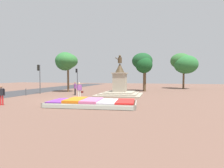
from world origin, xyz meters
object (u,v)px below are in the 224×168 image
(traffic_light_far_corner, at_px, (77,75))
(pedestrian_near_planter, at_px, (75,87))
(traffic_light_mid_block, at_px, (39,74))
(pedestrian_crossing_plaza, at_px, (1,94))
(kerb_bollard_mid_a, at_px, (2,94))
(statue_monument, at_px, (120,87))
(flower_planter, at_px, (92,103))
(kerb_bollard_mid_b, at_px, (26,92))
(pedestrian_with_handbag, at_px, (80,89))

(traffic_light_far_corner, height_order, pedestrian_near_planter, traffic_light_far_corner)
(traffic_light_mid_block, relative_size, pedestrian_crossing_plaza, 2.45)
(pedestrian_near_planter, relative_size, kerb_bollard_mid_a, 1.82)
(statue_monument, bearing_deg, traffic_light_far_corner, 135.17)
(pedestrian_crossing_plaza, bearing_deg, traffic_light_far_corner, 98.66)
(flower_planter, height_order, kerb_bollard_mid_b, kerb_bollard_mid_b)
(pedestrian_with_handbag, height_order, kerb_bollard_mid_b, pedestrian_with_handbag)
(statue_monument, relative_size, traffic_light_far_corner, 1.38)
(pedestrian_crossing_plaza, xyz_separation_m, kerb_bollard_mid_a, (-3.36, 3.25, -0.45))
(pedestrian_crossing_plaza, bearing_deg, kerb_bollard_mid_b, 116.38)
(pedestrian_with_handbag, bearing_deg, flower_planter, -55.60)
(statue_monument, bearing_deg, traffic_light_mid_block, -175.79)
(pedestrian_near_planter, bearing_deg, pedestrian_with_handbag, -55.16)
(statue_monument, relative_size, kerb_bollard_mid_a, 5.92)
(pedestrian_with_handbag, xyz_separation_m, pedestrian_near_planter, (-1.78, 2.55, 0.01))
(pedestrian_crossing_plaza, distance_m, kerb_bollard_mid_a, 4.70)
(traffic_light_mid_block, distance_m, pedestrian_near_planter, 5.88)
(traffic_light_far_corner, bearing_deg, pedestrian_near_planter, -65.67)
(traffic_light_mid_block, xyz_separation_m, pedestrian_crossing_plaza, (3.19, -9.18, -1.84))
(statue_monument, height_order, pedestrian_with_handbag, statue_monument)
(traffic_light_far_corner, relative_size, kerb_bollard_mid_b, 4.43)
(traffic_light_mid_block, distance_m, pedestrian_crossing_plaza, 9.89)
(flower_planter, height_order, statue_monument, statue_monument)
(flower_planter, distance_m, pedestrian_with_handbag, 5.70)
(statue_monument, height_order, pedestrian_near_planter, statue_monument)
(flower_planter, relative_size, traffic_light_far_corner, 1.85)
(statue_monument, bearing_deg, pedestrian_crossing_plaza, -128.40)
(pedestrian_near_planter, distance_m, pedestrian_crossing_plaza, 9.01)
(flower_planter, relative_size, traffic_light_mid_block, 1.85)
(pedestrian_near_planter, height_order, kerb_bollard_mid_b, pedestrian_near_planter)
(pedestrian_with_handbag, height_order, pedestrian_near_planter, pedestrian_with_handbag)
(kerb_bollard_mid_a, bearing_deg, pedestrian_with_handbag, 21.01)
(pedestrian_with_handbag, bearing_deg, pedestrian_crossing_plaza, -124.12)
(pedestrian_with_handbag, relative_size, kerb_bollard_mid_b, 1.91)
(pedestrian_crossing_plaza, bearing_deg, statue_monument, 51.60)
(traffic_light_far_corner, xyz_separation_m, pedestrian_crossing_plaza, (3.21, -21.08, -1.83))
(traffic_light_far_corner, height_order, pedestrian_crossing_plaza, traffic_light_far_corner)
(pedestrian_near_planter, bearing_deg, statue_monument, 13.29)
(statue_monument, relative_size, pedestrian_with_handbag, 3.21)
(traffic_light_mid_block, relative_size, kerb_bollard_mid_a, 4.28)
(statue_monument, xyz_separation_m, traffic_light_mid_block, (-11.12, -0.82, 1.70))
(traffic_light_far_corner, distance_m, pedestrian_crossing_plaza, 21.40)
(statue_monument, height_order, traffic_light_far_corner, statue_monument)
(pedestrian_near_planter, bearing_deg, kerb_bollard_mid_a, -136.56)
(flower_planter, distance_m, statue_monument, 8.58)
(statue_monument, distance_m, pedestrian_crossing_plaza, 12.76)
(flower_planter, height_order, pedestrian_with_handbag, pedestrian_with_handbag)
(traffic_light_mid_block, distance_m, kerb_bollard_mid_a, 6.36)
(statue_monument, xyz_separation_m, traffic_light_far_corner, (-11.14, 11.07, 1.70))
(flower_planter, height_order, kerb_bollard_mid_a, kerb_bollard_mid_a)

